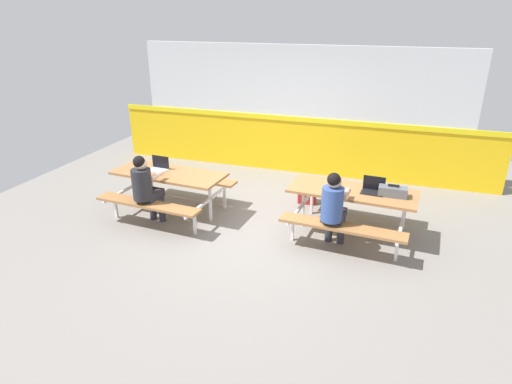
% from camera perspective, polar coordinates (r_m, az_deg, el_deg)
% --- Properties ---
extents(ground_plane, '(10.00, 10.00, 0.02)m').
position_cam_1_polar(ground_plane, '(7.01, -0.26, -4.53)').
color(ground_plane, gray).
extents(accent_backdrop, '(8.00, 0.14, 2.60)m').
position_cam_1_polar(accent_backdrop, '(9.08, 5.44, 10.18)').
color(accent_backdrop, yellow).
rests_on(accent_backdrop, ground).
extents(picnic_table_left, '(1.91, 1.67, 0.74)m').
position_cam_1_polar(picnic_table_left, '(7.35, -11.26, 1.34)').
color(picnic_table_left, '#9E6B3D').
rests_on(picnic_table_left, ground).
extents(picnic_table_right, '(1.91, 1.67, 0.74)m').
position_cam_1_polar(picnic_table_right, '(6.65, 12.46, -1.08)').
color(picnic_table_right, '#9E6B3D').
rests_on(picnic_table_right, ground).
extents(student_nearer, '(0.38, 0.53, 1.21)m').
position_cam_1_polar(student_nearer, '(6.92, -14.32, 0.87)').
color(student_nearer, '#2D2D38').
rests_on(student_nearer, ground).
extents(student_further, '(0.38, 0.53, 1.21)m').
position_cam_1_polar(student_further, '(6.12, 10.11, -1.67)').
color(student_further, '#2D2D38').
rests_on(student_further, ground).
extents(laptop_silver, '(0.33, 0.24, 0.22)m').
position_cam_1_polar(laptop_silver, '(7.43, -12.66, 3.19)').
color(laptop_silver, silver).
rests_on(laptop_silver, picnic_table_left).
extents(laptop_dark, '(0.33, 0.24, 0.22)m').
position_cam_1_polar(laptop_dark, '(6.57, 15.09, 0.36)').
color(laptop_dark, black).
rests_on(laptop_dark, picnic_table_right).
extents(toolbox_grey, '(0.40, 0.18, 0.18)m').
position_cam_1_polar(toolbox_grey, '(6.50, 17.52, 0.07)').
color(toolbox_grey, '#595B60').
rests_on(toolbox_grey, picnic_table_right).
extents(backpack_dark, '(0.30, 0.22, 0.44)m').
position_cam_1_polar(backpack_dark, '(7.80, 6.76, 0.06)').
color(backpack_dark, maroon).
rests_on(backpack_dark, ground).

